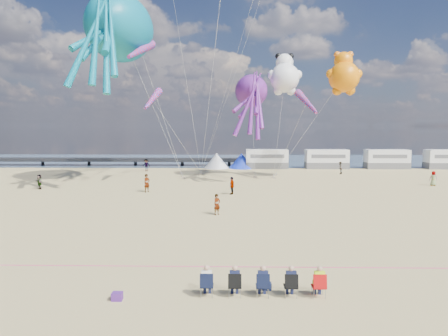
{
  "coord_description": "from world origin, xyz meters",
  "views": [
    {
      "loc": [
        0.46,
        -23.43,
        6.7
      ],
      "look_at": [
        -0.13,
        6.0,
        3.6
      ],
      "focal_mm": 32.0,
      "sensor_mm": 36.0,
      "label": 1
    }
  ],
  "objects_px": {
    "beachgoer_3": "(232,186)",
    "kite_panda": "(285,78)",
    "spectator_row": "(263,280)",
    "beachgoer_0": "(433,178)",
    "beachgoer_2": "(146,165)",
    "beachgoer_5": "(147,183)",
    "beachgoer_4": "(39,182)",
    "cooler_purple": "(117,296)",
    "kite_teddy_orange": "(344,77)",
    "sandbag_a": "(183,178)",
    "motorhome_3": "(447,159)",
    "sandbag_d": "(275,175)",
    "motorhome_0": "(267,159)",
    "cooler_navy": "(267,286)",
    "motorhome_2": "(387,159)",
    "sandbag_c": "(274,178)",
    "kite_octopus_purple": "(251,91)",
    "standing_person": "(217,204)",
    "sandbag_e": "(201,173)",
    "beachgoer_1": "(340,168)",
    "tent_white": "(217,161)",
    "motorhome_1": "(327,159)",
    "sandbag_b": "(255,177)",
    "windsock_left": "(141,50)",
    "windsock_right": "(152,99)",
    "kite_octopus_teal": "(120,28)",
    "tent_blue": "(242,161)"
  },
  "relations": [
    {
      "from": "beachgoer_3",
      "to": "kite_panda",
      "type": "height_order",
      "value": "kite_panda"
    },
    {
      "from": "spectator_row",
      "to": "beachgoer_0",
      "type": "xyz_separation_m",
      "value": [
        21.51,
        29.84,
        0.18
      ]
    },
    {
      "from": "beachgoer_2",
      "to": "beachgoer_5",
      "type": "height_order",
      "value": "beachgoer_5"
    },
    {
      "from": "beachgoer_4",
      "to": "cooler_purple",
      "type": "bearing_deg",
      "value": -11.02
    },
    {
      "from": "kite_teddy_orange",
      "to": "sandbag_a",
      "type": "bearing_deg",
      "value": -178.57
    },
    {
      "from": "motorhome_3",
      "to": "sandbag_d",
      "type": "xyz_separation_m",
      "value": [
        -28.18,
        -9.86,
        -1.39
      ]
    },
    {
      "from": "motorhome_0",
      "to": "cooler_navy",
      "type": "distance_m",
      "value": 47.81
    },
    {
      "from": "motorhome_2",
      "to": "sandbag_c",
      "type": "bearing_deg",
      "value": -146.75
    },
    {
      "from": "sandbag_a",
      "to": "kite_octopus_purple",
      "type": "bearing_deg",
      "value": 4.73
    },
    {
      "from": "standing_person",
      "to": "sandbag_e",
      "type": "xyz_separation_m",
      "value": [
        -3.19,
        25.69,
        -0.69
      ]
    },
    {
      "from": "beachgoer_1",
      "to": "kite_octopus_purple",
      "type": "bearing_deg",
      "value": -45.05
    },
    {
      "from": "motorhome_3",
      "to": "tent_white",
      "type": "distance_m",
      "value": 36.5
    },
    {
      "from": "kite_panda",
      "to": "sandbag_a",
      "type": "bearing_deg",
      "value": -159.43
    },
    {
      "from": "motorhome_1",
      "to": "sandbag_b",
      "type": "bearing_deg",
      "value": -135.77
    },
    {
      "from": "motorhome_0",
      "to": "beachgoer_3",
      "type": "bearing_deg",
      "value": -102.67
    },
    {
      "from": "windsock_left",
      "to": "windsock_right",
      "type": "bearing_deg",
      "value": 77.37
    },
    {
      "from": "beachgoer_1",
      "to": "beachgoer_5",
      "type": "distance_m",
      "value": 28.61
    },
    {
      "from": "sandbag_d",
      "to": "kite_panda",
      "type": "height_order",
      "value": "kite_panda"
    },
    {
      "from": "motorhome_0",
      "to": "kite_octopus_purple",
      "type": "bearing_deg",
      "value": -104.38
    },
    {
      "from": "motorhome_2",
      "to": "sandbag_b",
      "type": "height_order",
      "value": "motorhome_2"
    },
    {
      "from": "sandbag_d",
      "to": "windsock_left",
      "type": "bearing_deg",
      "value": -149.06
    },
    {
      "from": "beachgoer_0",
      "to": "beachgoer_5",
      "type": "height_order",
      "value": "beachgoer_5"
    },
    {
      "from": "motorhome_0",
      "to": "standing_person",
      "type": "relative_size",
      "value": 4.14
    },
    {
      "from": "kite_panda",
      "to": "windsock_right",
      "type": "xyz_separation_m",
      "value": [
        -15.9,
        -5.72,
        -3.06
      ]
    },
    {
      "from": "tent_white",
      "to": "kite_panda",
      "type": "xyz_separation_m",
      "value": [
        9.19,
        -11.46,
        11.63
      ]
    },
    {
      "from": "cooler_purple",
      "to": "kite_octopus_purple",
      "type": "height_order",
      "value": "kite_octopus_purple"
    },
    {
      "from": "sandbag_a",
      "to": "sandbag_e",
      "type": "height_order",
      "value": "same"
    },
    {
      "from": "tent_white",
      "to": "standing_person",
      "type": "bearing_deg",
      "value": -87.73
    },
    {
      "from": "motorhome_0",
      "to": "beachgoer_3",
      "type": "height_order",
      "value": "motorhome_0"
    },
    {
      "from": "beachgoer_5",
      "to": "kite_octopus_teal",
      "type": "height_order",
      "value": "kite_octopus_teal"
    },
    {
      "from": "tent_white",
      "to": "beachgoer_3",
      "type": "relative_size",
      "value": 2.3
    },
    {
      "from": "motorhome_1",
      "to": "windsock_left",
      "type": "relative_size",
      "value": 0.86
    },
    {
      "from": "motorhome_0",
      "to": "kite_panda",
      "type": "distance_m",
      "value": 16.16
    },
    {
      "from": "motorhome_3",
      "to": "kite_teddy_orange",
      "type": "distance_m",
      "value": 27.34
    },
    {
      "from": "motorhome_1",
      "to": "cooler_purple",
      "type": "relative_size",
      "value": 16.5
    },
    {
      "from": "sandbag_c",
      "to": "beachgoer_3",
      "type": "bearing_deg",
      "value": -113.96
    },
    {
      "from": "beachgoer_2",
      "to": "sandbag_b",
      "type": "bearing_deg",
      "value": -19.79
    },
    {
      "from": "spectator_row",
      "to": "motorhome_0",
      "type": "bearing_deg",
      "value": 84.89
    },
    {
      "from": "windsock_right",
      "to": "beachgoer_2",
      "type": "bearing_deg",
      "value": 117.15
    },
    {
      "from": "beachgoer_1",
      "to": "windsock_right",
      "type": "xyz_separation_m",
      "value": [
        -24.34,
        -9.62,
        8.91
      ]
    },
    {
      "from": "cooler_purple",
      "to": "beachgoer_2",
      "type": "bearing_deg",
      "value": 100.7
    },
    {
      "from": "sandbag_e",
      "to": "windsock_left",
      "type": "bearing_deg",
      "value": -116.42
    },
    {
      "from": "sandbag_b",
      "to": "motorhome_0",
      "type": "bearing_deg",
      "value": 77.99
    },
    {
      "from": "motorhome_0",
      "to": "sandbag_c",
      "type": "relative_size",
      "value": 13.2
    },
    {
      "from": "cooler_purple",
      "to": "windsock_left",
      "type": "distance_m",
      "value": 33.37
    },
    {
      "from": "motorhome_1",
      "to": "tent_blue",
      "type": "distance_m",
      "value": 13.5
    },
    {
      "from": "windsock_left",
      "to": "kite_teddy_orange",
      "type": "bearing_deg",
      "value": 18.71
    },
    {
      "from": "motorhome_3",
      "to": "spectator_row",
      "type": "relative_size",
      "value": 1.08
    },
    {
      "from": "motorhome_1",
      "to": "kite_panda",
      "type": "xyz_separation_m",
      "value": [
        -8.31,
        -11.46,
        11.33
      ]
    },
    {
      "from": "beachgoer_5",
      "to": "kite_panda",
      "type": "xyz_separation_m",
      "value": [
        15.39,
        11.93,
        11.91
      ]
    }
  ]
}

